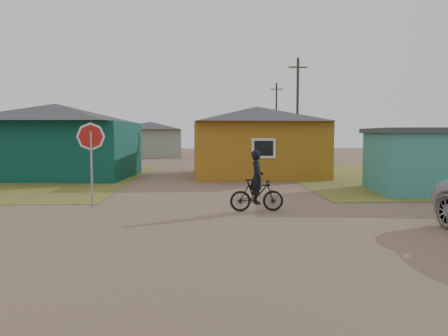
{
  "coord_description": "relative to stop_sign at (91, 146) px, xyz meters",
  "views": [
    {
      "loc": [
        -0.38,
        -10.64,
        2.38
      ],
      "look_at": [
        0.19,
        3.0,
        1.3
      ],
      "focal_mm": 35.0,
      "sensor_mm": 36.0,
      "label": 1
    }
  ],
  "objects": [
    {
      "name": "cyclist",
      "position": [
        5.2,
        -0.86,
        -1.31
      ],
      "size": [
        1.67,
        0.61,
        1.87
      ],
      "color": "black",
      "rests_on": "ground"
    },
    {
      "name": "utility_pole_far",
      "position": [
        11.53,
        34.6,
        2.15
      ],
      "size": [
        1.4,
        0.2,
        8.0
      ],
      "color": "#443428",
      "rests_on": "ground"
    },
    {
      "name": "stop_sign",
      "position": [
        0.0,
        0.0,
        0.0
      ],
      "size": [
        0.89,
        0.08,
        2.73
      ],
      "color": "gray",
      "rests_on": "ground"
    },
    {
      "name": "ground",
      "position": [
        4.03,
        -3.4,
        -1.99
      ],
      "size": [
        120.0,
        120.0,
        0.0
      ],
      "primitive_type": "plane",
      "color": "#82624B"
    },
    {
      "name": "house_pale_west",
      "position": [
        -1.97,
        30.6,
        -0.13
      ],
      "size": [
        7.04,
        6.15,
        3.6
      ],
      "color": "gray",
      "rests_on": "ground"
    },
    {
      "name": "house_pale_north",
      "position": [
        -9.97,
        42.6,
        -0.23
      ],
      "size": [
        6.28,
        5.81,
        3.4
      ],
      "color": "gray",
      "rests_on": "ground"
    },
    {
      "name": "house_yellow",
      "position": [
        6.53,
        10.6,
        0.02
      ],
      "size": [
        7.72,
        6.76,
        3.9
      ],
      "color": "#A86C19",
      "rests_on": "ground"
    },
    {
      "name": "house_teal",
      "position": [
        -4.47,
        10.1,
        0.07
      ],
      "size": [
        8.93,
        7.08,
        4.0
      ],
      "color": "#0B3D34",
      "rests_on": "ground"
    },
    {
      "name": "house_beige_east",
      "position": [
        14.03,
        36.6,
        -0.13
      ],
      "size": [
        6.95,
        6.05,
        3.6
      ],
      "color": "gray",
      "rests_on": "ground"
    },
    {
      "name": "utility_pole_near",
      "position": [
        10.53,
        18.6,
        2.15
      ],
      "size": [
        1.4,
        0.2,
        8.0
      ],
      "color": "#443428",
      "rests_on": "ground"
    }
  ]
}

